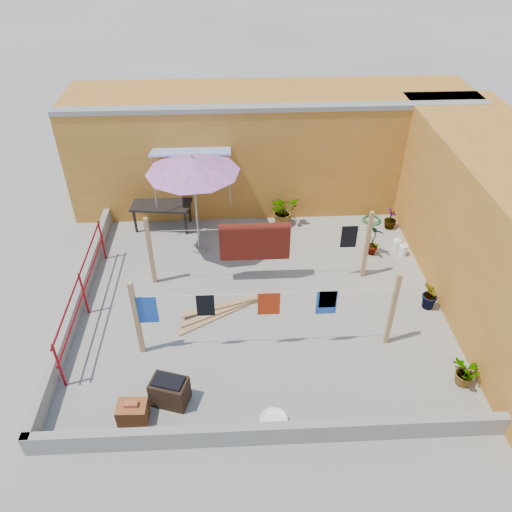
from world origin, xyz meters
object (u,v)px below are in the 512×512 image
brazier (170,391)px  water_jug_b (397,245)px  patio_umbrella (193,166)px  green_hose (372,220)px  water_jug_a (403,250)px  brick_stack (133,412)px  plant_back_a (283,210)px  outdoor_table (161,206)px  white_basin (274,420)px

brazier → water_jug_b: bearing=39.6°
patio_umbrella → green_hose: bearing=13.4°
water_jug_a → brick_stack: bearing=-143.2°
brick_stack → green_hose: brick_stack is taller
plant_back_a → water_jug_a: bearing=-29.2°
outdoor_table → brick_stack: 6.24m
water_jug_a → patio_umbrella: bearing=174.6°
patio_umbrella → outdoor_table: (-1.03, 1.14, -1.74)m
patio_umbrella → water_jug_b: 5.59m
brick_stack → green_hose: bearing=47.3°
white_basin → green_hose: size_ratio=0.94×
plant_back_a → white_basin: bearing=-96.7°
outdoor_table → plant_back_a: plant_back_a is taller
brick_stack → white_basin: brick_stack is taller
water_jug_a → green_hose: water_jug_a is taller
outdoor_table → brazier: size_ratio=2.19×
outdoor_table → plant_back_a: bearing=-0.0°
outdoor_table → white_basin: bearing=-68.2°
water_jug_b → green_hose: water_jug_b is taller
brick_stack → brazier: (0.63, 0.35, 0.09)m
water_jug_a → brazier: bearing=-142.5°
green_hose → water_jug_b: bearing=-77.2°
patio_umbrella → water_jug_a: size_ratio=8.76×
patio_umbrella → plant_back_a: size_ratio=3.41×
patio_umbrella → plant_back_a: patio_umbrella is taller
white_basin → plant_back_a: 6.46m
water_jug_b → green_hose: size_ratio=0.60×
outdoor_table → patio_umbrella: bearing=-48.0°
green_hose → patio_umbrella: bearing=-166.6°
brick_stack → water_jug_b: brick_stack is taller
brick_stack → white_basin: (2.48, -0.18, -0.15)m
white_basin → plant_back_a: bearing=83.3°
brazier → green_hose: size_ratio=1.39×
water_jug_a → plant_back_a: plant_back_a is taller
brick_stack → green_hose: (5.75, 6.22, -0.16)m
outdoor_table → white_basin: size_ratio=3.23×
brick_stack → water_jug_a: bearing=36.8°
patio_umbrella → water_jug_a: patio_umbrella is taller
water_jug_b → green_hose: (-0.31, 1.37, -0.11)m
green_hose → plant_back_a: 2.55m
water_jug_b → water_jug_a: bearing=-72.0°
brick_stack → plant_back_a: (3.23, 6.22, 0.24)m
water_jug_b → brick_stack: bearing=-141.4°
water_jug_a → green_hose: size_ratio=0.62×
brazier → water_jug_a: size_ratio=2.24×
brick_stack → green_hose: 8.47m
white_basin → plant_back_a: plant_back_a is taller
green_hose → water_jug_a: bearing=-76.3°
patio_umbrella → plant_back_a: 3.22m
water_jug_b → plant_back_a: plant_back_a is taller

